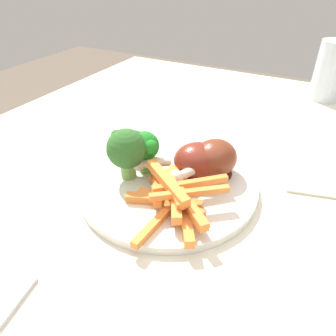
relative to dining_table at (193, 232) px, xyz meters
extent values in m
cube|color=silver|center=(0.00, 0.00, 0.09)|extent=(1.05, 0.89, 0.03)
cylinder|color=#ACA695|center=(0.47, 0.39, -0.28)|extent=(0.06, 0.06, 0.72)
cylinder|color=white|center=(-0.03, 0.03, 0.11)|extent=(0.25, 0.25, 0.01)
cylinder|color=#77B257|center=(-0.05, 0.08, 0.13)|extent=(0.02, 0.02, 0.03)
sphere|color=#2E6327|center=(-0.05, 0.08, 0.16)|extent=(0.05, 0.05, 0.05)
sphere|color=#2E6327|center=(-0.04, 0.07, 0.17)|extent=(0.02, 0.02, 0.02)
sphere|color=#2E6327|center=(-0.05, 0.10, 0.18)|extent=(0.02, 0.02, 0.02)
sphere|color=#2E6327|center=(-0.03, 0.08, 0.17)|extent=(0.03, 0.03, 0.03)
cylinder|color=#73BD4C|center=(-0.03, 0.07, 0.13)|extent=(0.02, 0.02, 0.03)
sphere|color=#1F7F22|center=(-0.03, 0.07, 0.16)|extent=(0.04, 0.04, 0.04)
sphere|color=#1F7F22|center=(-0.04, 0.06, 0.17)|extent=(0.02, 0.02, 0.02)
sphere|color=#1F7F22|center=(-0.04, 0.07, 0.17)|extent=(0.02, 0.02, 0.02)
sphere|color=#1F7F22|center=(-0.04, 0.08, 0.17)|extent=(0.01, 0.01, 0.01)
sphere|color=#1F7F22|center=(-0.03, 0.06, 0.16)|extent=(0.02, 0.02, 0.02)
sphere|color=#1F7F22|center=(-0.04, 0.08, 0.16)|extent=(0.02, 0.02, 0.02)
sphere|color=#1F7F22|center=(-0.03, 0.06, 0.16)|extent=(0.02, 0.02, 0.02)
cube|color=orange|center=(-0.07, 0.01, 0.12)|extent=(0.02, 0.09, 0.01)
cube|color=orange|center=(-0.05, -0.01, 0.14)|extent=(0.07, 0.08, 0.01)
cube|color=orange|center=(-0.10, -0.03, 0.12)|extent=(0.07, 0.05, 0.01)
cube|color=orange|center=(-0.11, 0.00, 0.12)|extent=(0.09, 0.02, 0.01)
cube|color=#F98D3C|center=(-0.07, 0.01, 0.15)|extent=(0.06, 0.08, 0.01)
cube|color=#CC7331|center=(-0.05, 0.01, 0.13)|extent=(0.08, 0.03, 0.01)
cube|color=orange|center=(-0.08, 0.02, 0.12)|extent=(0.04, 0.07, 0.01)
cube|color=orange|center=(-0.07, 0.00, 0.14)|extent=(0.06, 0.05, 0.01)
cube|color=orange|center=(-0.05, 0.01, 0.12)|extent=(0.07, 0.01, 0.01)
cube|color=#CD7331|center=(-0.07, 0.00, 0.13)|extent=(0.04, 0.09, 0.01)
cube|color=orange|center=(-0.08, -0.02, 0.14)|extent=(0.07, 0.08, 0.01)
cube|color=orange|center=(-0.07, 0.00, 0.13)|extent=(0.10, 0.06, 0.01)
cube|color=orange|center=(-0.07, -0.02, 0.14)|extent=(0.07, 0.08, 0.01)
cube|color=orange|center=(-0.06, 0.03, 0.13)|extent=(0.09, 0.06, 0.01)
cylinder|color=#521E11|center=(0.01, -0.02, 0.12)|extent=(0.05, 0.05, 0.00)
ellipsoid|color=brown|center=(0.01, -0.02, 0.14)|extent=(0.08, 0.08, 0.05)
cylinder|color=beige|center=(-0.03, 0.00, 0.14)|extent=(0.04, 0.02, 0.01)
sphere|color=silver|center=(-0.05, 0.01, 0.14)|extent=(0.02, 0.02, 0.02)
cylinder|color=#551810|center=(0.00, 0.00, 0.12)|extent=(0.05, 0.05, 0.00)
ellipsoid|color=maroon|center=(0.00, 0.00, 0.14)|extent=(0.09, 0.09, 0.05)
cylinder|color=beige|center=(-0.03, 0.05, 0.14)|extent=(0.04, 0.04, 0.01)
sphere|color=silver|center=(-0.04, 0.07, 0.14)|extent=(0.02, 0.02, 0.02)
cylinder|color=silver|center=(0.42, -0.13, 0.17)|extent=(0.07, 0.07, 0.13)
cube|color=beige|center=(0.13, -0.17, 0.11)|extent=(0.20, 0.18, 0.00)
camera|label=1|loc=(-0.34, -0.13, 0.38)|focal=33.38mm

